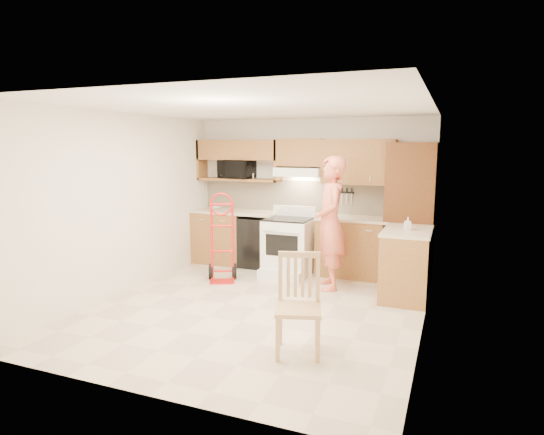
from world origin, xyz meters
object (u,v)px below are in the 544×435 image
Objects in this scene: dining_chair at (298,305)px; hand_truck at (222,242)px; range at (287,242)px; person at (330,223)px; microwave at (237,169)px.

hand_truck is at bearing 116.74° from dining_chair.
range is 1.00m from person.
person reaches higher than microwave.
person is (0.81, -0.42, 0.42)m from range.
hand_truck is at bearing -139.84° from range.
microwave is 0.59× the size of dining_chair.
hand_truck is at bearing -105.58° from person.
hand_truck is (-1.62, -0.26, -0.34)m from person.
hand_truck is (-0.81, -0.68, 0.08)m from range.
hand_truck reaches higher than dining_chair.
microwave reaches higher than range.
dining_chair is (1.07, -2.63, -0.04)m from range.
hand_truck reaches higher than range.
person is 2.27m from dining_chair.
range is 0.56× the size of person.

